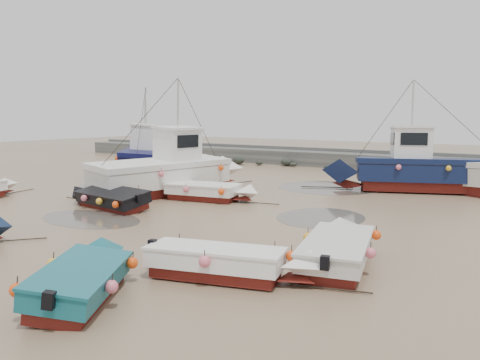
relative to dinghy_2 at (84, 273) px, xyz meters
The scene contains 15 objects.
ground 8.83m from the dinghy_2, 120.14° to the left, with size 120.00×120.00×0.00m, color #8D7553.
seawall 29.93m from the dinghy_2, 98.40° to the left, with size 60.00×4.92×1.50m.
puddle_a 8.73m from the dinghy_2, 140.38° to the left, with size 4.95×4.95×0.01m, color #524B42.
puddle_b 11.17m from the dinghy_2, 84.02° to the left, with size 3.59×3.59×0.01m, color #524B42.
puddle_c 18.32m from the dinghy_2, 136.40° to the left, with size 4.43×4.43×0.01m, color #524B42.
puddle_d 19.01m from the dinghy_2, 95.72° to the left, with size 5.82×5.82×0.01m, color #524B42.
dinghy_2 is the anchor object (origin of this frame).
dinghy_3 3.58m from the dinghy_2, 51.24° to the left, with size 5.78×2.57×1.43m.
dinghy_4 11.07m from the dinghy_2, 136.09° to the left, with size 6.25×2.39×1.43m.
dinghy_5 12.78m from the dinghy_2, 113.77° to the left, with size 5.93×2.54×1.43m.
dinghy_6 7.02m from the dinghy_2, 54.08° to the left, with size 2.67×6.10×1.43m.
cabin_boat_0 22.99m from the dinghy_2, 132.05° to the left, with size 7.20×8.38×6.22m.
cabin_boat_1 14.76m from the dinghy_2, 123.94° to the left, with size 4.50×10.93×6.22m.
cabin_boat_2 20.76m from the dinghy_2, 81.97° to the left, with size 11.00×6.13×6.22m.
person 18.75m from the dinghy_2, 123.33° to the left, with size 0.61×0.40×1.66m, color #19203D.
Camera 1 is at (13.40, -14.45, 4.27)m, focal length 35.00 mm.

